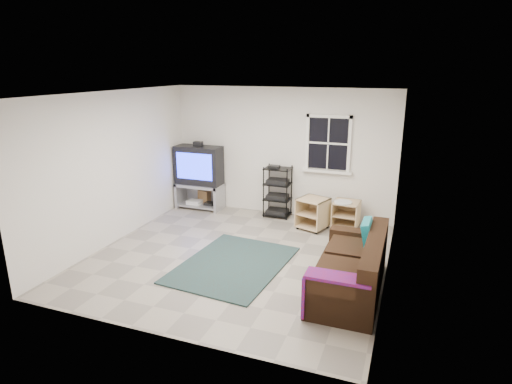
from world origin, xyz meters
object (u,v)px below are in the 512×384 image
at_px(side_table_right, 346,212).
at_px(side_table_left, 314,212).
at_px(tv_unit, 199,172).
at_px(av_rack, 278,195).
at_px(sofa, 352,271).

bearing_deg(side_table_right, side_table_left, -157.23).
height_order(tv_unit, side_table_left, tv_unit).
xyz_separation_m(av_rack, side_table_left, (0.86, -0.40, -0.14)).
relative_size(side_table_right, sofa, 0.29).
bearing_deg(side_table_left, side_table_right, 22.77).
bearing_deg(sofa, tv_unit, 145.15).
distance_m(side_table_left, sofa, 2.42).
distance_m(side_table_right, sofa, 2.47).
relative_size(side_table_left, side_table_right, 1.16).
xyz_separation_m(tv_unit, side_table_left, (2.60, -0.34, -0.49)).
bearing_deg(tv_unit, av_rack, 1.93).
bearing_deg(side_table_left, sofa, -64.72).
bearing_deg(side_table_right, tv_unit, 178.11).
distance_m(av_rack, side_table_left, 0.96).
distance_m(side_table_left, side_table_right, 0.62).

